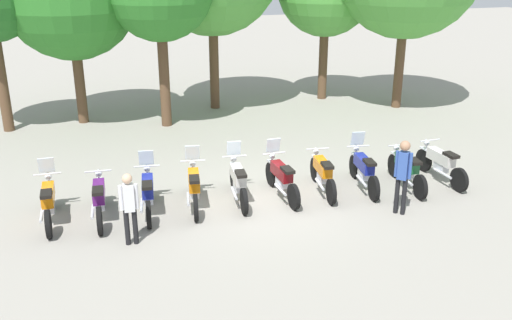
{
  "coord_description": "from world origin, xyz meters",
  "views": [
    {
      "loc": [
        -3.88,
        -12.46,
        5.95
      ],
      "look_at": [
        0.0,
        0.5,
        0.9
      ],
      "focal_mm": 39.95,
      "sensor_mm": 36.0,
      "label": 1
    }
  ],
  "objects_px": {
    "motorcycle_5": "(281,177)",
    "motorcycle_8": "(407,169)",
    "motorcycle_1": "(99,199)",
    "person_1": "(403,171)",
    "motorcycle_3": "(194,186)",
    "motorcycle_9": "(441,163)",
    "motorcycle_0": "(49,201)",
    "motorcycle_6": "(323,173)",
    "motorcycle_2": "(148,192)",
    "motorcycle_4": "(238,181)",
    "motorcycle_7": "(364,169)",
    "person_0": "(129,204)"
  },
  "relations": [
    {
      "from": "motorcycle_0",
      "to": "motorcycle_1",
      "type": "distance_m",
      "value": 1.13
    },
    {
      "from": "motorcycle_5",
      "to": "motorcycle_9",
      "type": "height_order",
      "value": "motorcycle_5"
    },
    {
      "from": "motorcycle_5",
      "to": "person_0",
      "type": "distance_m",
      "value": 4.16
    },
    {
      "from": "motorcycle_8",
      "to": "motorcycle_5",
      "type": "bearing_deg",
      "value": 88.9
    },
    {
      "from": "motorcycle_7",
      "to": "motorcycle_6",
      "type": "bearing_deg",
      "value": 92.84
    },
    {
      "from": "motorcycle_1",
      "to": "motorcycle_0",
      "type": "bearing_deg",
      "value": 84.82
    },
    {
      "from": "motorcycle_4",
      "to": "motorcycle_5",
      "type": "xyz_separation_m",
      "value": [
        1.11,
        -0.09,
        0.0
      ]
    },
    {
      "from": "motorcycle_7",
      "to": "motorcycle_9",
      "type": "relative_size",
      "value": 1.0
    },
    {
      "from": "motorcycle_6",
      "to": "motorcycle_8",
      "type": "bearing_deg",
      "value": -92.07
    },
    {
      "from": "motorcycle_0",
      "to": "person_0",
      "type": "distance_m",
      "value": 2.39
    },
    {
      "from": "motorcycle_1",
      "to": "motorcycle_2",
      "type": "relative_size",
      "value": 1.0
    },
    {
      "from": "motorcycle_2",
      "to": "person_0",
      "type": "xyz_separation_m",
      "value": [
        -0.53,
        -1.47,
        0.42
      ]
    },
    {
      "from": "motorcycle_9",
      "to": "motorcycle_6",
      "type": "bearing_deg",
      "value": 83.21
    },
    {
      "from": "motorcycle_8",
      "to": "motorcycle_9",
      "type": "xyz_separation_m",
      "value": [
        1.11,
        0.13,
        0.0
      ]
    },
    {
      "from": "motorcycle_8",
      "to": "person_1",
      "type": "height_order",
      "value": "person_1"
    },
    {
      "from": "motorcycle_5",
      "to": "motorcycle_6",
      "type": "xyz_separation_m",
      "value": [
        1.12,
        -0.0,
        -0.01
      ]
    },
    {
      "from": "motorcycle_3",
      "to": "motorcycle_4",
      "type": "height_order",
      "value": "same"
    },
    {
      "from": "motorcycle_7",
      "to": "motorcycle_2",
      "type": "bearing_deg",
      "value": 96.66
    },
    {
      "from": "motorcycle_2",
      "to": "motorcycle_7",
      "type": "height_order",
      "value": "same"
    },
    {
      "from": "motorcycle_6",
      "to": "motorcycle_9",
      "type": "distance_m",
      "value": 3.35
    },
    {
      "from": "motorcycle_5",
      "to": "motorcycle_8",
      "type": "height_order",
      "value": "motorcycle_5"
    },
    {
      "from": "motorcycle_6",
      "to": "motorcycle_7",
      "type": "height_order",
      "value": "motorcycle_7"
    },
    {
      "from": "motorcycle_3",
      "to": "motorcycle_9",
      "type": "distance_m",
      "value": 6.7
    },
    {
      "from": "motorcycle_2",
      "to": "motorcycle_4",
      "type": "bearing_deg",
      "value": -81.77
    },
    {
      "from": "motorcycle_3",
      "to": "motorcycle_9",
      "type": "xyz_separation_m",
      "value": [
        6.69,
        -0.31,
        -0.01
      ]
    },
    {
      "from": "motorcycle_3",
      "to": "motorcycle_4",
      "type": "relative_size",
      "value": 1.0
    },
    {
      "from": "motorcycle_5",
      "to": "person_1",
      "type": "xyz_separation_m",
      "value": [
        2.36,
        -1.77,
        0.57
      ]
    },
    {
      "from": "person_0",
      "to": "motorcycle_4",
      "type": "bearing_deg",
      "value": -59.36
    },
    {
      "from": "motorcycle_0",
      "to": "motorcycle_2",
      "type": "relative_size",
      "value": 1.0
    },
    {
      "from": "motorcycle_4",
      "to": "motorcycle_6",
      "type": "distance_m",
      "value": 2.23
    },
    {
      "from": "motorcycle_0",
      "to": "motorcycle_2",
      "type": "bearing_deg",
      "value": -93.73
    },
    {
      "from": "motorcycle_1",
      "to": "motorcycle_3",
      "type": "relative_size",
      "value": 1.01
    },
    {
      "from": "motorcycle_4",
      "to": "motorcycle_8",
      "type": "height_order",
      "value": "motorcycle_4"
    },
    {
      "from": "motorcycle_0",
      "to": "motorcycle_5",
      "type": "height_order",
      "value": "same"
    },
    {
      "from": "motorcycle_6",
      "to": "person_1",
      "type": "relative_size",
      "value": 1.2
    },
    {
      "from": "motorcycle_7",
      "to": "person_0",
      "type": "height_order",
      "value": "person_0"
    },
    {
      "from": "motorcycle_2",
      "to": "motorcycle_6",
      "type": "xyz_separation_m",
      "value": [
        4.46,
        -0.02,
        -0.01
      ]
    },
    {
      "from": "motorcycle_3",
      "to": "motorcycle_0",
      "type": "bearing_deg",
      "value": 96.97
    },
    {
      "from": "motorcycle_1",
      "to": "person_1",
      "type": "bearing_deg",
      "value": -101.34
    },
    {
      "from": "motorcycle_5",
      "to": "motorcycle_7",
      "type": "distance_m",
      "value": 2.24
    },
    {
      "from": "motorcycle_0",
      "to": "motorcycle_5",
      "type": "relative_size",
      "value": 1.0
    },
    {
      "from": "motorcycle_2",
      "to": "motorcycle_9",
      "type": "xyz_separation_m",
      "value": [
        7.81,
        -0.26,
        -0.01
      ]
    },
    {
      "from": "motorcycle_5",
      "to": "person_1",
      "type": "distance_m",
      "value": 3.01
    },
    {
      "from": "motorcycle_1",
      "to": "motorcycle_4",
      "type": "height_order",
      "value": "motorcycle_4"
    },
    {
      "from": "motorcycle_6",
      "to": "person_1",
      "type": "bearing_deg",
      "value": -137.69
    },
    {
      "from": "motorcycle_0",
      "to": "person_1",
      "type": "xyz_separation_m",
      "value": [
        7.94,
        -1.94,
        0.57
      ]
    },
    {
      "from": "motorcycle_7",
      "to": "person_0",
      "type": "relative_size",
      "value": 1.35
    },
    {
      "from": "motorcycle_6",
      "to": "motorcycle_1",
      "type": "bearing_deg",
      "value": 97.22
    },
    {
      "from": "person_1",
      "to": "motorcycle_0",
      "type": "bearing_deg",
      "value": 120.96
    },
    {
      "from": "motorcycle_8",
      "to": "person_0",
      "type": "bearing_deg",
      "value": 103.73
    }
  ]
}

